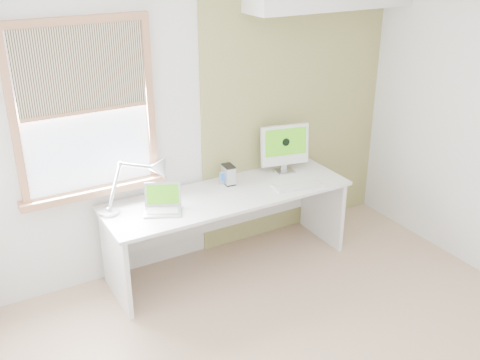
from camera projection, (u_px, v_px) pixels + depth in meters
room at (322, 196)px, 3.55m from camera, size 4.04×3.54×2.64m
accent_wall at (295, 105)px, 5.38m from camera, size 2.00×0.02×2.60m
window at (85, 111)px, 4.35m from camera, size 1.20×0.14×1.42m
desk at (225, 210)px, 5.03m from camera, size 2.20×0.70×0.73m
desk_lamp at (151, 176)px, 4.71m from camera, size 0.75×0.34×0.41m
laptop at (163, 204)px, 4.60m from camera, size 0.37×0.34×0.21m
phone_dock at (222, 181)px, 5.07m from camera, size 0.07×0.07×0.12m
external_drive at (228, 175)px, 5.06m from camera, size 0.10×0.14×0.18m
imac at (285, 146)px, 5.25m from camera, size 0.47×0.19×0.45m
keyboard at (299, 186)px, 5.01m from camera, size 0.46×0.19×0.02m
mouse at (273, 186)px, 5.00m from camera, size 0.06×0.10×0.03m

